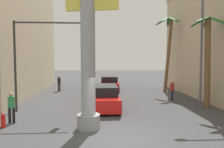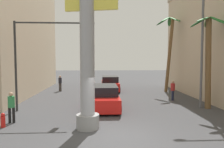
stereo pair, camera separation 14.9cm
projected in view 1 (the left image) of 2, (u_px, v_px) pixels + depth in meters
ground_plane at (108, 97)px, 19.33m from camera, size 91.91×91.91×0.00m
neon_sign_pole at (88, 18)px, 10.20m from camera, size 2.86×1.11×11.22m
street_lamp at (197, 40)px, 14.74m from camera, size 2.34×0.28×7.86m
traffic_light_mast at (40, 48)px, 13.86m from camera, size 5.12×0.32×5.77m
car_lead at (103, 97)px, 15.01m from camera, size 2.13×4.96×1.56m
car_far at (109, 84)px, 23.11m from camera, size 1.96×4.39×1.56m
palm_tree_mid_right at (168, 45)px, 22.31m from camera, size 2.82×3.05×7.69m
palm_tree_near_right at (208, 54)px, 14.77m from camera, size 2.50×2.48×6.24m
pedestrian_far_left at (59, 82)px, 22.74m from camera, size 0.48×0.48×1.64m
pedestrian_mid_right at (172, 89)px, 17.86m from camera, size 0.47×0.47×1.60m
pedestrian_curb_left at (11, 105)px, 11.38m from camera, size 0.39×0.39×1.64m
fire_hydrant at (3, 121)px, 10.69m from camera, size 0.22×0.22×0.72m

